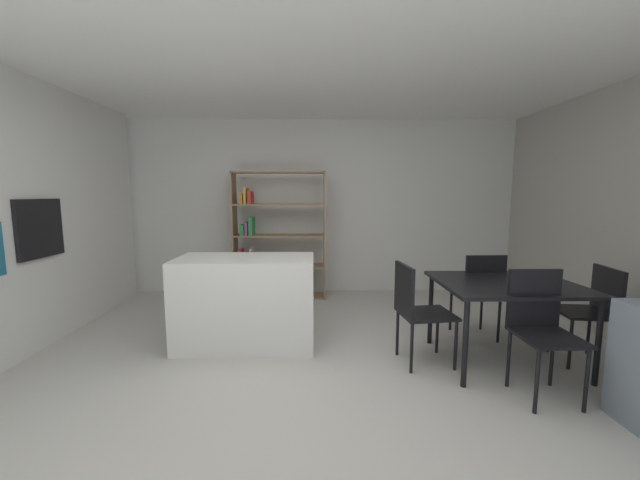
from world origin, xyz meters
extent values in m
plane|color=beige|center=(0.00, 0.00, 0.00)|extent=(8.92, 8.92, 0.00)
cube|color=white|center=(0.00, 0.00, 2.67)|extent=(6.49, 5.97, 0.06)
cube|color=silver|center=(0.00, 2.96, 1.32)|extent=(6.49, 0.06, 2.64)
cube|color=black|center=(-2.54, 0.84, 1.19)|extent=(0.04, 0.58, 0.57)
cylinder|color=#B7BABC|center=(-2.57, 0.84, 1.42)|extent=(0.02, 0.46, 0.02)
cube|color=silver|center=(-0.56, 0.87, 0.45)|extent=(1.36, 0.69, 0.89)
cube|color=#997551|center=(-1.04, 2.59, 0.92)|extent=(0.02, 0.33, 1.84)
cube|color=#997551|center=(0.27, 2.59, 0.92)|extent=(0.02, 0.33, 1.84)
cube|color=#997551|center=(-0.38, 2.59, 1.83)|extent=(1.33, 0.33, 0.02)
cube|color=#997551|center=(-0.38, 2.59, 0.01)|extent=(1.33, 0.33, 0.02)
cube|color=#997551|center=(-0.38, 2.59, 0.47)|extent=(1.29, 0.33, 0.02)
cube|color=#997551|center=(-0.38, 2.59, 0.92)|extent=(1.29, 0.33, 0.02)
cube|color=#997551|center=(-0.38, 2.59, 1.37)|extent=(1.29, 0.33, 0.02)
cube|color=gold|center=(-0.91, 2.59, 0.12)|extent=(0.06, 0.27, 0.19)
cube|color=#2D6BAD|center=(-0.86, 2.59, 0.12)|extent=(0.03, 0.27, 0.20)
cube|color=red|center=(-0.95, 2.59, 0.60)|extent=(0.05, 0.27, 0.23)
cube|color=#8E4793|center=(-0.87, 2.59, 0.58)|extent=(0.06, 0.27, 0.19)
cube|color=silver|center=(-0.80, 2.59, 0.61)|extent=(0.03, 0.27, 0.25)
cube|color=#338E4C|center=(-0.75, 2.59, 0.56)|extent=(0.04, 0.27, 0.15)
cube|color=#338E4C|center=(-0.91, 2.59, 1.01)|extent=(0.06, 0.27, 0.15)
cube|color=#8E4793|center=(-0.85, 2.59, 1.02)|extent=(0.04, 0.27, 0.18)
cube|color=#338E4C|center=(-0.78, 2.59, 1.06)|extent=(0.06, 0.27, 0.26)
cube|color=orange|center=(-0.91, 2.59, 1.46)|extent=(0.04, 0.27, 0.15)
cube|color=gold|center=(-0.86, 2.59, 1.49)|extent=(0.03, 0.27, 0.23)
cube|color=red|center=(-0.79, 2.59, 1.47)|extent=(0.05, 0.27, 0.18)
cube|color=black|center=(1.83, 0.42, 0.73)|extent=(1.18, 0.98, 0.03)
cylinder|color=black|center=(1.31, -0.01, 0.36)|extent=(0.04, 0.04, 0.71)
cylinder|color=black|center=(2.36, -0.01, 0.36)|extent=(0.04, 0.04, 0.71)
cylinder|color=black|center=(1.31, 0.85, 0.36)|extent=(0.04, 0.04, 0.71)
cylinder|color=black|center=(2.36, 0.85, 0.36)|extent=(0.04, 0.04, 0.71)
cube|color=black|center=(1.83, -0.19, 0.48)|extent=(0.42, 0.43, 0.03)
cube|color=black|center=(1.83, 0.01, 0.72)|extent=(0.41, 0.04, 0.45)
cylinder|color=black|center=(1.66, -0.37, 0.23)|extent=(0.03, 0.03, 0.47)
cylinder|color=black|center=(2.01, -0.37, 0.23)|extent=(0.03, 0.03, 0.47)
cylinder|color=black|center=(1.66, -0.01, 0.23)|extent=(0.03, 0.03, 0.47)
cylinder|color=black|center=(2.01, 0.00, 0.23)|extent=(0.03, 0.03, 0.47)
cube|color=black|center=(1.13, 0.42, 0.46)|extent=(0.50, 0.47, 0.03)
cube|color=black|center=(0.91, 0.40, 0.69)|extent=(0.08, 0.42, 0.44)
cylinder|color=black|center=(1.34, 0.27, 0.22)|extent=(0.03, 0.03, 0.44)
cylinder|color=black|center=(1.30, 0.62, 0.22)|extent=(0.03, 0.03, 0.44)
cylinder|color=black|center=(0.95, 0.22, 0.22)|extent=(0.03, 0.03, 0.44)
cylinder|color=black|center=(0.91, 0.58, 0.22)|extent=(0.03, 0.03, 0.44)
cube|color=black|center=(1.83, 1.03, 0.48)|extent=(0.43, 0.44, 0.03)
cube|color=black|center=(1.84, 0.83, 0.70)|extent=(0.41, 0.04, 0.42)
cylinder|color=black|center=(2.00, 1.22, 0.23)|extent=(0.03, 0.03, 0.47)
cylinder|color=black|center=(1.65, 1.21, 0.23)|extent=(0.03, 0.03, 0.47)
cylinder|color=black|center=(2.02, 0.85, 0.23)|extent=(0.03, 0.03, 0.47)
cylinder|color=black|center=(1.66, 0.84, 0.23)|extent=(0.03, 0.03, 0.47)
cube|color=black|center=(2.54, 0.42, 0.46)|extent=(0.46, 0.46, 0.03)
cube|color=black|center=(2.73, 0.40, 0.67)|extent=(0.08, 0.42, 0.40)
cylinder|color=black|center=(2.39, 0.62, 0.22)|extent=(0.03, 0.03, 0.45)
cylinder|color=black|center=(2.34, 0.27, 0.22)|extent=(0.03, 0.03, 0.45)
cylinder|color=black|center=(2.74, 0.58, 0.22)|extent=(0.03, 0.03, 0.45)
cylinder|color=black|center=(2.70, 0.22, 0.22)|extent=(0.03, 0.03, 0.45)
camera|label=1|loc=(0.12, -2.73, 1.52)|focal=20.53mm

